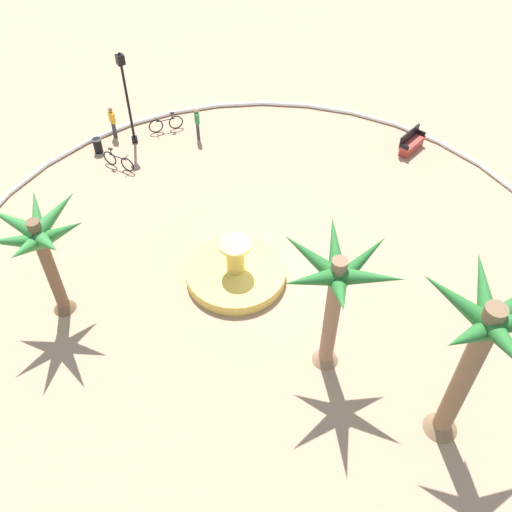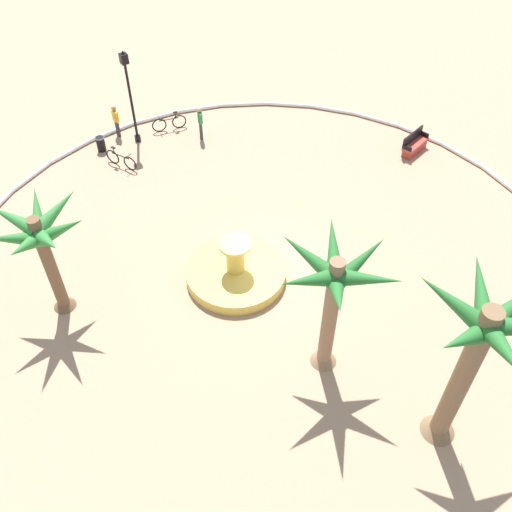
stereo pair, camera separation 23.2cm
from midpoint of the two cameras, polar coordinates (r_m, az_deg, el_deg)
The scene contains 13 objects.
ground_plane at distance 21.65m, azimuth 1.16°, elevation -1.74°, with size 80.00×80.00×0.00m, color tan.
plaza_curb at distance 21.57m, azimuth 1.16°, elevation -1.56°, with size 24.11×24.11×0.20m, color silver.
fountain at distance 21.32m, azimuth -1.71°, elevation -1.60°, with size 3.73×3.73×1.79m.
palm_tree_near_fountain at distance 15.42m, azimuth 21.52°, elevation -8.65°, with size 3.77×3.69×5.99m.
palm_tree_by_curb at distance 16.48m, azimuth 8.14°, elevation -3.12°, with size 3.70×3.57×5.03m.
palm_tree_mid_plaza at distance 19.34m, azimuth -20.38°, elevation 1.55°, with size 3.43×3.42×4.46m.
bench_west at distance 28.33m, azimuth 15.72°, elevation 10.54°, with size 1.67×0.89×1.00m.
lamppost at distance 27.39m, azimuth -12.24°, elevation 15.78°, with size 0.32×0.32×4.59m.
trash_bin at distance 28.30m, azimuth -14.97°, elevation 10.77°, with size 0.46×0.46×0.73m.
bicycle_red_frame at distance 27.03m, azimuth -13.04°, elevation 9.34°, with size 0.85×1.55×0.94m.
bicycle_by_lamppost at distance 29.12m, azimuth -8.39°, elevation 12.97°, with size 1.69×0.55×0.94m.
person_cyclist_helmet at distance 28.01m, azimuth -5.33°, elevation 13.21°, with size 0.31×0.50×1.70m.
person_cyclist_photo at distance 28.89m, azimuth -13.56°, elevation 13.09°, with size 0.22×0.53×1.61m.
Camera 2 is at (8.18, 12.08, 15.99)m, focal length 40.17 mm.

